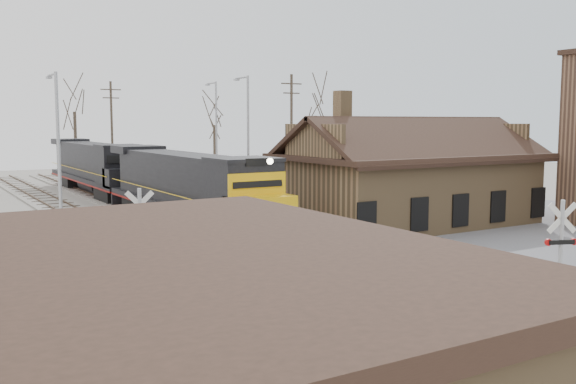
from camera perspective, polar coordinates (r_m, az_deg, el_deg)
name	(u,v)px	position (r m, az deg, el deg)	size (l,w,h in m)	color
ground	(383,299)	(22.81, 8.48, -9.39)	(140.00, 140.00, 0.00)	gray
road	(383,299)	(22.80, 8.49, -9.36)	(60.00, 9.00, 0.03)	slate
track_main	(206,233)	(35.35, -7.27, -3.65)	(3.40, 90.00, 0.24)	gray
track_siding	(125,241)	(33.81, -14.27, -4.25)	(3.40, 90.00, 0.24)	gray
depot	(410,184)	(39.07, 10.83, 0.70)	(15.20, 9.31, 7.90)	olive
locomotive_lead	(190,188)	(37.11, -8.75, 0.36)	(3.00, 20.12, 4.47)	black
locomotive_trailing	(96,167)	(56.43, -16.72, 2.18)	(3.00, 20.12, 4.23)	black
crossbuck_near	(560,263)	(21.69, 23.03, -5.81)	(1.01, 0.49, 3.75)	#A5A8AD
crossbuck_far	(141,246)	(22.99, -12.95, -4.70)	(1.07, 0.41, 3.84)	#A5A8AD
streetlight_a	(58,146)	(35.58, -19.78, 3.89)	(0.25, 2.04, 8.68)	#A5A8AD
streetlight_b	(247,135)	(44.71, -3.65, 5.05)	(0.25, 2.04, 9.27)	#A5A8AD
streetlight_c	(216,131)	(55.43, -6.44, 5.38)	(0.25, 2.04, 9.50)	#A5A8AD
utility_pole_b	(112,131)	(65.12, -15.38, 5.27)	(2.00, 0.24, 10.01)	#382D23
utility_pole_c	(291,131)	(55.24, 0.31, 5.42)	(2.00, 0.24, 10.13)	#382D23
tree_c	(74,100)	(68.22, -18.48, 7.77)	(4.74, 4.74, 11.62)	#382D23
tree_d	(214,116)	(67.40, -6.57, 6.72)	(3.84, 3.84, 9.41)	#382D23
tree_e	(316,104)	(62.98, 2.48, 7.78)	(4.46, 4.46, 10.92)	#382D23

